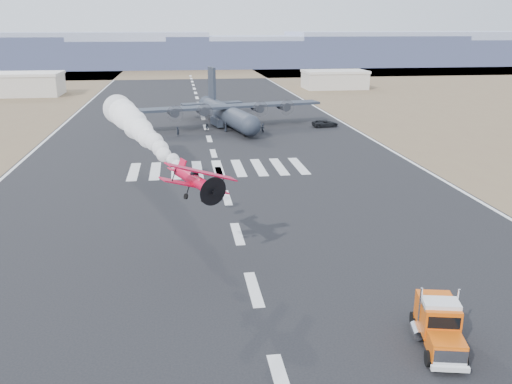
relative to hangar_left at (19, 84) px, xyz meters
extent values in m
cube|color=brown|center=(52.00, 85.00, -3.41)|extent=(500.00, 80.00, 0.00)
cube|color=#8B94B1|center=(-13.00, 115.00, 5.09)|extent=(150.00, 50.00, 17.00)
cube|color=#8B94B1|center=(52.00, 115.00, 3.09)|extent=(150.00, 50.00, 13.00)
cube|color=#8B94B1|center=(117.00, 115.00, 4.09)|extent=(150.00, 50.00, 15.00)
cube|color=#8B94B1|center=(182.00, 115.00, 5.09)|extent=(150.00, 50.00, 17.00)
cube|color=#B3AB9F|center=(0.00, 0.00, -0.41)|extent=(24.00, 14.00, 6.00)
cube|color=beige|center=(0.00, 0.00, 2.89)|extent=(24.50, 14.50, 0.80)
cube|color=#B3AB9F|center=(98.00, 5.00, -0.81)|extent=(20.00, 12.00, 5.20)
cube|color=beige|center=(98.00, 5.00, 2.09)|extent=(20.50, 12.50, 0.80)
cube|color=black|center=(62.83, -141.69, -2.91)|extent=(2.29, 6.18, 0.22)
cube|color=#CF470C|center=(62.25, -144.32, -2.20)|extent=(2.49, 2.55, 1.17)
cube|color=silver|center=(62.00, -145.41, -2.28)|extent=(1.96, 0.56, 0.99)
cube|color=silver|center=(61.96, -145.59, -2.91)|extent=(2.25, 0.75, 0.31)
cube|color=#CF470C|center=(62.60, -142.74, -1.43)|extent=(2.54, 2.07, 1.98)
cube|color=black|center=(62.43, -143.49, -1.12)|extent=(1.95, 0.54, 0.81)
cube|color=silver|center=(62.66, -142.48, -0.40)|extent=(2.50, 1.89, 0.45)
cube|color=#CF470C|center=(62.95, -141.16, -1.70)|extent=(2.58, 2.24, 2.34)
cylinder|color=black|center=(61.16, -144.44, -2.91)|extent=(0.57, 1.04, 0.99)
cylinder|color=black|center=(63.18, -144.89, -2.91)|extent=(0.57, 1.04, 0.99)
cylinder|color=black|center=(61.98, -140.76, -2.91)|extent=(0.57, 1.04, 0.99)
cylinder|color=black|center=(64.00, -141.21, -2.91)|extent=(0.57, 1.04, 0.99)
cylinder|color=black|center=(62.18, -139.89, -2.91)|extent=(0.57, 1.04, 0.99)
cylinder|color=black|center=(64.19, -140.34, -2.91)|extent=(0.57, 1.04, 0.99)
cylinder|color=red|center=(47.76, -127.10, 4.06)|extent=(2.32, 5.57, 0.99)
sphere|color=black|center=(47.71, -126.88, 4.44)|extent=(0.77, 0.77, 0.77)
cylinder|color=black|center=(48.42, -129.66, 4.06)|extent=(1.23, 0.91, 1.10)
cylinder|color=black|center=(48.51, -130.03, 4.06)|extent=(2.35, 0.63, 2.42)
cube|color=red|center=(47.87, -127.52, 3.67)|extent=(6.30, 2.60, 2.42)
cube|color=red|center=(47.95, -127.84, 4.99)|extent=(6.50, 2.66, 2.49)
cube|color=red|center=(47.14, -124.65, 4.61)|extent=(0.35, 0.99, 1.10)
cube|color=red|center=(47.14, -124.65, 4.06)|extent=(2.32, 1.29, 0.09)
cylinder|color=black|center=(47.13, -128.17, 2.74)|extent=(0.25, 0.50, 0.48)
cylinder|color=black|center=(48.83, -127.73, 2.74)|extent=(0.25, 0.50, 0.48)
sphere|color=white|center=(47.08, -124.43, 4.06)|extent=(0.77, 0.77, 0.77)
sphere|color=white|center=(46.43, -121.87, 4.09)|extent=(1.02, 1.02, 1.02)
sphere|color=white|center=(45.78, -119.32, 4.12)|extent=(1.27, 1.27, 1.27)
sphere|color=white|center=(45.13, -116.76, 4.16)|extent=(1.52, 1.52, 1.52)
sphere|color=white|center=(44.47, -114.20, 4.19)|extent=(1.78, 1.78, 1.78)
sphere|color=white|center=(43.82, -111.64, 4.22)|extent=(2.03, 2.03, 2.03)
sphere|color=white|center=(43.17, -109.08, 4.25)|extent=(2.28, 2.28, 2.28)
sphere|color=white|center=(42.51, -106.53, 4.29)|extent=(2.53, 2.53, 2.53)
sphere|color=white|center=(41.86, -103.97, 4.32)|extent=(2.78, 2.78, 2.78)
sphere|color=white|center=(41.21, -101.41, 4.35)|extent=(3.03, 3.03, 3.03)
sphere|color=white|center=(40.55, -98.85, 4.39)|extent=(3.28, 3.28, 3.28)
sphere|color=white|center=(39.90, -96.29, 4.42)|extent=(3.54, 3.54, 3.54)
sphere|color=white|center=(39.25, -93.73, 4.45)|extent=(3.79, 3.79, 3.79)
sphere|color=white|center=(38.59, -91.18, 4.49)|extent=(4.04, 4.04, 4.04)
sphere|color=white|center=(37.94, -88.62, 4.52)|extent=(4.29, 4.29, 4.29)
cylinder|color=#1E252E|center=(56.60, -61.28, -0.89)|extent=(9.50, 27.33, 3.87)
sphere|color=#1E252E|center=(59.45, -74.54, -0.89)|extent=(3.87, 3.87, 3.87)
cone|color=#1E252E|center=(53.74, -48.03, -0.89)|extent=(5.01, 6.50, 3.87)
cube|color=#1E252E|center=(56.80, -62.23, 0.95)|extent=(38.73, 12.14, 0.48)
cylinder|color=#1E252E|center=(45.54, -65.15, 0.47)|extent=(2.48, 3.97, 1.74)
cylinder|color=#3F3F44|center=(45.95, -67.05, 0.47)|extent=(3.23, 0.74, 3.29)
cylinder|color=#1E252E|center=(51.22, -63.93, 0.47)|extent=(2.48, 3.97, 1.74)
cylinder|color=#3F3F44|center=(51.63, -65.82, 0.47)|extent=(3.23, 0.74, 3.29)
cylinder|color=#1E252E|center=(62.59, -61.48, 0.47)|extent=(2.48, 3.97, 1.74)
cylinder|color=#3F3F44|center=(62.99, -63.37, 0.47)|extent=(3.23, 0.74, 3.29)
cylinder|color=#1E252E|center=(68.27, -60.25, 0.47)|extent=(2.48, 3.97, 1.74)
cylinder|color=#3F3F44|center=(68.68, -62.15, 0.47)|extent=(3.23, 0.74, 3.29)
cube|color=#1E252E|center=(54.15, -49.92, 3.95)|extent=(1.49, 4.38, 7.75)
cube|color=#1E252E|center=(54.05, -49.45, -0.11)|extent=(13.87, 5.70, 0.34)
cube|color=#1E252E|center=(54.31, -60.78, -2.34)|extent=(2.36, 5.93, 1.55)
cylinder|color=black|center=(54.31, -60.78, -2.87)|extent=(0.70, 1.14, 1.07)
cube|color=#1E252E|center=(58.48, -59.89, -2.34)|extent=(2.36, 5.93, 1.55)
cylinder|color=black|center=(58.48, -59.89, -2.87)|extent=(0.70, 1.14, 1.07)
cylinder|color=black|center=(58.84, -71.70, -2.97)|extent=(0.56, 0.93, 0.87)
imported|color=black|center=(76.33, -63.99, -2.67)|extent=(5.62, 3.15, 1.48)
imported|color=black|center=(62.57, -68.77, -2.58)|extent=(0.77, 0.74, 1.66)
imported|color=black|center=(52.04, -65.69, -2.61)|extent=(0.89, 0.70, 1.59)
imported|color=black|center=(62.87, -67.30, -2.62)|extent=(1.06, 1.04, 1.57)
imported|color=black|center=(58.24, -68.10, -2.61)|extent=(1.01, 1.00, 1.60)
imported|color=black|center=(55.65, -66.47, -2.52)|extent=(0.58, 0.90, 1.78)
imported|color=black|center=(59.21, -67.60, -2.58)|extent=(1.59, 1.14, 1.66)
imported|color=black|center=(46.36, -69.90, -2.51)|extent=(0.79, 0.84, 1.80)
imported|color=black|center=(59.51, -64.57, -2.60)|extent=(0.51, 0.80, 1.62)
camera|label=1|loc=(46.75, -171.14, 16.44)|focal=38.00mm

